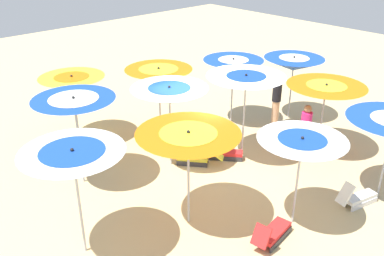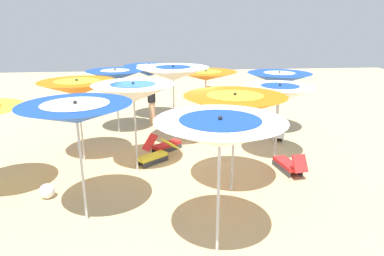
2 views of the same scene
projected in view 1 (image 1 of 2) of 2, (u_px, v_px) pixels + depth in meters
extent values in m
cube|color=#D1B57F|center=(211.00, 166.00, 12.21)|extent=(37.98, 37.98, 0.04)
cylinder|color=#B2B2B7|center=(80.00, 208.00, 8.57)|extent=(0.05, 0.05, 2.16)
cone|color=white|center=(74.00, 161.00, 8.11)|extent=(2.01, 2.01, 0.44)
cone|color=#1947B2|center=(73.00, 157.00, 8.07)|extent=(1.24, 1.24, 0.27)
sphere|color=black|center=(72.00, 150.00, 8.00)|extent=(0.07, 0.07, 0.07)
cylinder|color=#B2B2B7|center=(188.00, 184.00, 9.49)|extent=(0.05, 0.05, 2.04)
cone|color=orange|center=(188.00, 143.00, 9.04)|extent=(2.24, 2.24, 0.45)
cone|color=yellow|center=(188.00, 138.00, 9.00)|extent=(1.23, 1.23, 0.25)
sphere|color=black|center=(188.00, 132.00, 8.93)|extent=(0.07, 0.07, 0.07)
cylinder|color=#B2B2B7|center=(296.00, 187.00, 9.49)|extent=(0.05, 0.05, 1.91)
cone|color=white|center=(301.00, 148.00, 9.08)|extent=(1.91, 1.91, 0.44)
cone|color=#1947B2|center=(302.00, 144.00, 9.03)|extent=(1.03, 1.03, 0.24)
sphere|color=black|center=(302.00, 138.00, 8.97)|extent=(0.07, 0.07, 0.07)
cylinder|color=#B2B2B7|center=(79.00, 145.00, 10.98)|extent=(0.05, 0.05, 2.18)
cone|color=#1947B2|center=(74.00, 106.00, 10.51)|extent=(2.05, 2.05, 0.36)
cone|color=white|center=(74.00, 103.00, 10.47)|extent=(1.22, 1.22, 0.22)
sphere|color=black|center=(73.00, 97.00, 10.41)|extent=(0.07, 0.07, 0.07)
cylinder|color=#B2B2B7|center=(170.00, 131.00, 11.81)|extent=(0.05, 0.05, 2.09)
cone|color=white|center=(169.00, 96.00, 11.36)|extent=(2.06, 2.06, 0.45)
cone|color=#1947B2|center=(169.00, 92.00, 11.31)|extent=(1.13, 1.13, 0.25)
sphere|color=black|center=(169.00, 87.00, 11.25)|extent=(0.07, 0.07, 0.07)
cylinder|color=#B2B2B7|center=(244.00, 121.00, 12.15)|extent=(0.05, 0.05, 2.30)
cone|color=white|center=(246.00, 83.00, 11.65)|extent=(2.16, 2.16, 0.40)
cone|color=#1947B2|center=(246.00, 79.00, 11.61)|extent=(1.08, 1.08, 0.20)
sphere|color=black|center=(246.00, 75.00, 11.55)|extent=(0.07, 0.07, 0.07)
cylinder|color=#B2B2B7|center=(321.00, 121.00, 12.61)|extent=(0.05, 0.05, 1.91)
cone|color=orange|center=(326.00, 91.00, 12.19)|extent=(2.25, 2.25, 0.32)
cone|color=yellow|center=(326.00, 88.00, 12.16)|extent=(1.13, 1.13, 0.16)
sphere|color=black|center=(327.00, 85.00, 12.11)|extent=(0.07, 0.07, 0.07)
cylinder|color=#B2B2B7|center=(76.00, 111.00, 13.33)|extent=(0.05, 0.05, 1.91)
cone|color=yellow|center=(72.00, 82.00, 12.92)|extent=(1.97, 1.97, 0.30)
cone|color=orange|center=(72.00, 79.00, 12.88)|extent=(1.05, 1.05, 0.16)
sphere|color=black|center=(71.00, 76.00, 12.84)|extent=(0.07, 0.07, 0.07)
cylinder|color=#B2B2B7|center=(160.00, 107.00, 13.37)|extent=(0.05, 0.05, 2.08)
cone|color=orange|center=(159.00, 75.00, 12.93)|extent=(2.04, 2.04, 0.40)
cone|color=yellow|center=(159.00, 72.00, 12.89)|extent=(1.19, 1.19, 0.23)
sphere|color=black|center=(158.00, 68.00, 12.83)|extent=(0.07, 0.07, 0.07)
cylinder|color=#B2B2B7|center=(232.00, 94.00, 14.44)|extent=(0.05, 0.05, 2.04)
cone|color=#1947B2|center=(233.00, 65.00, 14.00)|extent=(1.98, 1.98, 0.34)
cone|color=white|center=(233.00, 62.00, 13.96)|extent=(0.99, 0.99, 0.17)
sphere|color=black|center=(233.00, 59.00, 13.92)|extent=(0.07, 0.07, 0.07)
cylinder|color=#B2B2B7|center=(291.00, 91.00, 14.80)|extent=(0.05, 0.05, 1.94)
cone|color=#1947B2|center=(294.00, 64.00, 14.39)|extent=(2.01, 2.01, 0.44)
cone|color=white|center=(294.00, 61.00, 14.34)|extent=(1.00, 1.00, 0.22)
sphere|color=black|center=(294.00, 57.00, 14.28)|extent=(0.07, 0.07, 0.07)
cube|color=#333338|center=(267.00, 232.00, 9.45)|extent=(0.93, 0.17, 0.14)
cube|color=#333338|center=(281.00, 239.00, 9.25)|extent=(0.93, 0.17, 0.14)
cube|color=red|center=(274.00, 231.00, 9.30)|extent=(0.97, 0.49, 0.10)
cube|color=red|center=(261.00, 236.00, 8.78)|extent=(0.33, 0.39, 0.41)
cube|color=#333338|center=(226.00, 154.00, 12.67)|extent=(0.65, 0.75, 0.14)
cube|color=#333338|center=(226.00, 159.00, 12.40)|extent=(0.65, 0.75, 0.14)
cube|color=red|center=(226.00, 153.00, 12.48)|extent=(0.85, 0.92, 0.10)
cube|color=red|center=(204.00, 144.00, 12.44)|extent=(0.49, 0.50, 0.43)
cube|color=#333338|center=(192.00, 164.00, 12.12)|extent=(0.58, 0.71, 0.14)
cube|color=#333338|center=(193.00, 159.00, 12.37)|extent=(0.58, 0.71, 0.14)
cube|color=yellow|center=(193.00, 158.00, 12.20)|extent=(0.77, 0.86, 0.10)
cube|color=yellow|center=(216.00, 153.00, 12.02)|extent=(0.51, 0.53, 0.36)
cube|color=silver|center=(355.00, 198.00, 10.62)|extent=(0.86, 0.24, 0.14)
cube|color=silver|center=(364.00, 204.00, 10.39)|extent=(0.86, 0.24, 0.14)
cube|color=white|center=(360.00, 197.00, 10.45)|extent=(0.92, 0.49, 0.10)
cube|color=white|center=(345.00, 194.00, 10.08)|extent=(0.38, 0.35, 0.50)
cylinder|color=#A3704C|center=(303.00, 147.00, 12.37)|extent=(0.24, 0.24, 0.79)
cylinder|color=#D82672|center=(306.00, 124.00, 12.05)|extent=(0.30, 0.30, 0.69)
sphere|color=#A3704C|center=(308.00, 109.00, 11.85)|extent=(0.21, 0.21, 0.21)
cylinder|color=#D8A87F|center=(275.00, 113.00, 14.46)|extent=(0.24, 0.24, 0.88)
cylinder|color=black|center=(277.00, 90.00, 14.10)|extent=(0.30, 0.30, 0.77)
sphere|color=#D8A87F|center=(279.00, 75.00, 13.88)|extent=(0.24, 0.24, 0.24)
sphere|color=white|center=(95.00, 150.00, 12.67)|extent=(0.34, 0.34, 0.34)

